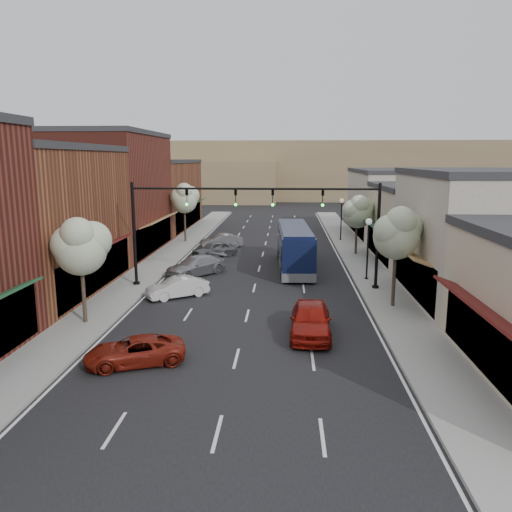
% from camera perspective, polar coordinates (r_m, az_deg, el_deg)
% --- Properties ---
extents(ground, '(160.00, 160.00, 0.00)m').
position_cam_1_polar(ground, '(25.78, -1.37, -8.20)').
color(ground, black).
rests_on(ground, ground).
extents(sidewalk_left, '(2.80, 73.00, 0.15)m').
position_cam_1_polar(sidewalk_left, '(44.81, -10.09, 0.05)').
color(sidewalk_left, gray).
rests_on(sidewalk_left, ground).
extents(sidewalk_right, '(2.80, 73.00, 0.15)m').
position_cam_1_polar(sidewalk_right, '(44.02, 11.68, -0.20)').
color(sidewalk_right, gray).
rests_on(sidewalk_right, ground).
extents(curb_left, '(0.25, 73.00, 0.17)m').
position_cam_1_polar(curb_left, '(44.51, -8.34, 0.03)').
color(curb_left, gray).
rests_on(curb_left, ground).
extents(curb_right, '(0.25, 73.00, 0.17)m').
position_cam_1_polar(curb_right, '(43.84, 9.87, -0.18)').
color(curb_right, gray).
rests_on(curb_right, ground).
extents(bldg_left_midnear, '(10.14, 14.10, 9.40)m').
position_cam_1_polar(bldg_left_midnear, '(34.59, -24.74, 3.66)').
color(bldg_left_midnear, brown).
rests_on(bldg_left_midnear, ground).
extents(bldg_left_midfar, '(10.14, 14.10, 10.90)m').
position_cam_1_polar(bldg_left_midfar, '(47.26, -16.83, 6.84)').
color(bldg_left_midfar, maroon).
rests_on(bldg_left_midfar, ground).
extents(bldg_left_far, '(10.14, 18.10, 8.40)m').
position_cam_1_polar(bldg_left_far, '(62.56, -11.69, 6.86)').
color(bldg_left_far, brown).
rests_on(bldg_left_far, ground).
extents(bldg_right_midnear, '(9.14, 12.10, 7.90)m').
position_cam_1_polar(bldg_right_midnear, '(32.72, 24.29, 2.00)').
color(bldg_right_midnear, '#BEB1A2').
rests_on(bldg_right_midnear, ground).
extents(bldg_right_midfar, '(9.14, 12.10, 6.40)m').
position_cam_1_polar(bldg_right_midfar, '(44.13, 18.77, 3.53)').
color(bldg_right_midfar, '#BEB497').
rests_on(bldg_right_midfar, ground).
extents(bldg_right_far, '(9.14, 16.10, 7.40)m').
position_cam_1_polar(bldg_right_far, '(57.63, 15.22, 5.86)').
color(bldg_right_far, '#BEB1A2').
rests_on(bldg_right_far, ground).
extents(hill_far, '(120.00, 30.00, 12.00)m').
position_cam_1_polar(hill_far, '(114.29, 2.51, 9.81)').
color(hill_far, '#7A6647').
rests_on(hill_far, ground).
extents(hill_near, '(50.00, 20.00, 8.00)m').
position_cam_1_polar(hill_near, '(105.87, -11.43, 8.42)').
color(hill_near, '#7A6647').
rests_on(hill_near, ground).
extents(signal_mast_right, '(8.22, 0.46, 7.00)m').
position_cam_1_polar(signal_mast_right, '(32.66, 9.71, 4.08)').
color(signal_mast_right, black).
rests_on(signal_mast_right, ground).
extents(signal_mast_left, '(8.22, 0.46, 7.00)m').
position_cam_1_polar(signal_mast_left, '(33.38, -9.91, 4.22)').
color(signal_mast_left, black).
rests_on(signal_mast_left, ground).
extents(tree_right_near, '(2.85, 2.65, 5.95)m').
position_cam_1_polar(tree_right_near, '(29.15, 15.87, 2.65)').
color(tree_right_near, '#47382B').
rests_on(tree_right_near, ground).
extents(tree_right_far, '(2.85, 2.65, 5.43)m').
position_cam_1_polar(tree_right_far, '(44.85, 11.56, 5.07)').
color(tree_right_far, '#47382B').
rests_on(tree_right_far, ground).
extents(tree_left_near, '(2.85, 2.65, 5.69)m').
position_cam_1_polar(tree_left_near, '(26.66, -19.40, 1.18)').
color(tree_left_near, '#47382B').
rests_on(tree_left_near, ground).
extents(tree_left_far, '(2.85, 2.65, 6.13)m').
position_cam_1_polar(tree_left_far, '(51.39, -8.16, 6.61)').
color(tree_left_far, '#47382B').
rests_on(tree_left_far, ground).
extents(lamp_post_near, '(0.44, 0.44, 4.44)m').
position_cam_1_polar(lamp_post_near, '(35.63, 12.69, 1.92)').
color(lamp_post_near, black).
rests_on(lamp_post_near, ground).
extents(lamp_post_far, '(0.44, 0.44, 4.44)m').
position_cam_1_polar(lamp_post_far, '(52.84, 9.73, 4.94)').
color(lamp_post_far, black).
rests_on(lamp_post_far, ground).
extents(coach_bus, '(2.88, 10.95, 3.32)m').
position_cam_1_polar(coach_bus, '(39.15, 4.41, 1.08)').
color(coach_bus, '#0E1639').
rests_on(coach_bus, ground).
extents(red_hatchback, '(2.15, 4.92, 1.65)m').
position_cam_1_polar(red_hatchback, '(24.58, 6.26, -7.21)').
color(red_hatchback, maroon).
rests_on(red_hatchback, ground).
extents(parked_car_a, '(4.58, 3.25, 1.16)m').
position_cam_1_polar(parked_car_a, '(21.88, -13.71, -10.51)').
color(parked_car_a, maroon).
rests_on(parked_car_a, ground).
extents(parked_car_b, '(3.94, 3.28, 1.27)m').
position_cam_1_polar(parked_car_b, '(31.44, -8.98, -3.57)').
color(parked_car_b, silver).
rests_on(parked_car_b, ground).
extents(parked_car_c, '(4.70, 5.06, 1.43)m').
position_cam_1_polar(parked_car_c, '(37.11, -6.93, -1.13)').
color(parked_car_c, gray).
rests_on(parked_car_c, ground).
extents(parked_car_d, '(4.26, 3.57, 1.37)m').
position_cam_1_polar(parked_car_d, '(44.00, -4.77, 0.80)').
color(parked_car_d, '#505357').
rests_on(parked_car_d, ground).
extents(parked_car_e, '(4.29, 3.02, 1.34)m').
position_cam_1_polar(parked_car_e, '(48.40, -4.00, 1.73)').
color(parked_car_e, gray).
rests_on(parked_car_e, ground).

